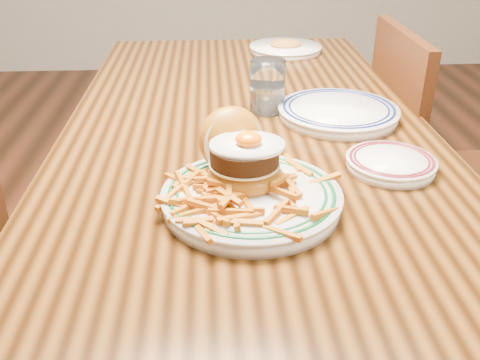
{
  "coord_description": "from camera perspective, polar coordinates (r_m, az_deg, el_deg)",
  "views": [
    {
      "loc": [
        -0.08,
        -1.19,
        1.23
      ],
      "look_at": [
        -0.04,
        -0.41,
        0.81
      ],
      "focal_mm": 40.0,
      "sensor_mm": 36.0,
      "label": 1
    }
  ],
  "objects": [
    {
      "name": "table",
      "position": [
        1.32,
        0.71,
        2.84
      ],
      "size": [
        0.85,
        1.6,
        0.75
      ],
      "color": "black",
      "rests_on": "floor"
    },
    {
      "name": "water_glass",
      "position": [
        1.32,
        2.94,
        9.63
      ],
      "size": [
        0.09,
        0.09,
        0.13
      ],
      "color": "white",
      "rests_on": "table"
    },
    {
      "name": "chair_right",
      "position": [
        1.7,
        19.1,
        0.81
      ],
      "size": [
        0.43,
        0.43,
        0.91
      ],
      "rotation": [
        0.0,
        0.0,
        3.13
      ],
      "color": "#401F0D",
      "rests_on": "floor"
    },
    {
      "name": "far_plate",
      "position": [
        1.87,
        4.86,
        13.84
      ],
      "size": [
        0.24,
        0.24,
        0.04
      ],
      "rotation": [
        0.0,
        0.0,
        0.04
      ],
      "color": "white",
      "rests_on": "table"
    },
    {
      "name": "rear_plate",
      "position": [
        1.31,
        10.44,
        7.2
      ],
      "size": [
        0.29,
        0.29,
        0.03
      ],
      "rotation": [
        0.0,
        0.0,
        0.27
      ],
      "color": "white",
      "rests_on": "table"
    },
    {
      "name": "floor",
      "position": [
        1.71,
        0.58,
        -17.65
      ],
      "size": [
        6.0,
        6.0,
        0.0
      ],
      "primitive_type": "plane",
      "color": "black",
      "rests_on": "ground"
    },
    {
      "name": "main_plate",
      "position": [
        0.92,
        0.86,
        -0.16
      ],
      "size": [
        0.31,
        0.33,
        0.15
      ],
      "rotation": [
        0.0,
        0.0,
        0.26
      ],
      "color": "white",
      "rests_on": "table"
    },
    {
      "name": "side_plate",
      "position": [
        1.08,
        15.81,
        1.8
      ],
      "size": [
        0.17,
        0.18,
        0.03
      ],
      "rotation": [
        0.0,
        0.0,
        -0.19
      ],
      "color": "white",
      "rests_on": "table"
    }
  ]
}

